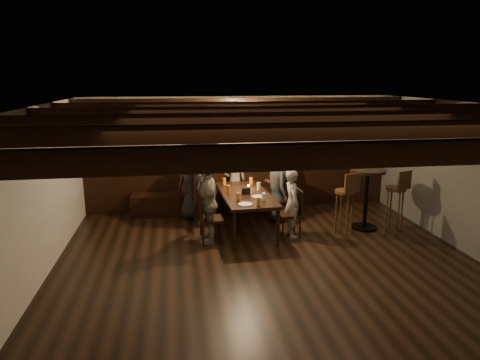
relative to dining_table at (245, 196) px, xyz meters
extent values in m
plane|color=black|center=(0.12, -2.05, -0.65)|extent=(7.00, 7.00, 0.00)
plane|color=black|center=(0.12, -2.05, 1.75)|extent=(7.00, 7.00, 0.00)
plane|color=beige|center=(0.12, 1.45, 0.55)|extent=(6.50, 0.00, 6.50)
plane|color=beige|center=(-3.13, -2.05, 0.55)|extent=(0.00, 7.00, 7.00)
cube|color=black|center=(0.12, 1.41, -0.10)|extent=(6.50, 0.08, 1.10)
cube|color=black|center=(-0.68, 1.15, -0.43)|extent=(3.00, 0.45, 0.45)
cube|color=black|center=(-0.68, 1.35, 1.10)|extent=(0.62, 0.12, 0.72)
cube|color=black|center=(-0.68, 1.28, 1.10)|extent=(0.50, 0.02, 0.58)
cube|color=black|center=(0.12, -4.95, 1.66)|extent=(6.50, 0.10, 0.16)
cube|color=black|center=(0.12, -3.79, 1.66)|extent=(6.50, 0.10, 0.16)
cube|color=black|center=(0.12, -2.63, 1.66)|extent=(6.50, 0.10, 0.16)
cube|color=black|center=(0.12, -1.47, 1.66)|extent=(6.50, 0.10, 0.16)
cube|color=black|center=(0.12, -0.31, 1.66)|extent=(6.50, 0.10, 0.16)
cube|color=black|center=(0.12, 0.85, 1.66)|extent=(6.50, 0.10, 0.16)
sphere|color=#FFE099|center=(-2.63, 0.83, 1.54)|extent=(0.07, 0.07, 0.07)
sphere|color=#FFE099|center=(-1.25, 0.83, 1.54)|extent=(0.07, 0.07, 0.07)
sphere|color=#FFE099|center=(0.12, 0.83, 1.54)|extent=(0.07, 0.07, 0.07)
sphere|color=#FFE099|center=(1.50, 0.83, 1.54)|extent=(0.07, 0.07, 0.07)
sphere|color=#FFE099|center=(2.87, 0.83, 1.54)|extent=(0.07, 0.07, 0.07)
cube|color=black|center=(0.00, 0.00, 0.03)|extent=(0.94, 1.93, 0.06)
cylinder|color=black|center=(-0.33, -0.91, -0.33)|extent=(0.06, 0.06, 0.65)
cylinder|color=black|center=(-0.41, 0.87, -0.33)|extent=(0.06, 0.06, 0.65)
cylinder|color=black|center=(0.41, -0.87, -0.33)|extent=(0.06, 0.06, 0.65)
cylinder|color=black|center=(0.33, 0.91, -0.33)|extent=(0.06, 0.06, 0.65)
cube|color=black|center=(-0.72, 0.42, -0.20)|extent=(0.45, 0.45, 0.05)
cube|color=black|center=(-0.92, 0.41, 0.06)|extent=(0.06, 0.43, 0.47)
cube|color=black|center=(-0.68, -0.48, -0.24)|extent=(0.41, 0.41, 0.05)
cube|color=black|center=(-0.86, -0.49, 0.00)|extent=(0.06, 0.40, 0.43)
cube|color=black|center=(0.68, 0.48, -0.24)|extent=(0.41, 0.41, 0.05)
cube|color=black|center=(0.86, 0.49, -0.01)|extent=(0.06, 0.40, 0.43)
cube|color=black|center=(0.72, -0.42, -0.25)|extent=(0.41, 0.41, 0.05)
cube|color=black|center=(0.90, -0.41, -0.01)|extent=(0.05, 0.39, 0.43)
imported|color=black|center=(-0.94, 0.86, -0.02)|extent=(0.63, 0.43, 1.26)
imported|color=gray|center=(-0.05, 1.05, 0.01)|extent=(0.50, 0.34, 1.32)
imported|color=#52201C|center=(0.86, 0.94, -0.01)|extent=(0.64, 0.51, 1.28)
imported|color=gray|center=(-0.77, 0.42, 0.04)|extent=(0.55, 0.92, 1.38)
imported|color=gray|center=(-0.73, -0.48, 0.05)|extent=(0.38, 0.84, 1.40)
imported|color=#28292B|center=(0.73, 0.48, 0.06)|extent=(0.49, 0.72, 1.43)
imported|color=#A09487|center=(0.77, -0.42, -0.04)|extent=(0.31, 0.46, 1.22)
cylinder|color=#BF7219|center=(-0.31, 0.69, 0.13)|extent=(0.07, 0.07, 0.14)
cylinder|color=#BF7219|center=(0.22, 0.66, 0.13)|extent=(0.07, 0.07, 0.14)
cylinder|color=#BF7219|center=(-0.30, 0.09, 0.13)|extent=(0.07, 0.07, 0.14)
cylinder|color=silver|center=(0.29, 0.21, 0.13)|extent=(0.07, 0.07, 0.14)
cylinder|color=#BF7219|center=(-0.20, -0.46, 0.13)|extent=(0.07, 0.07, 0.14)
cylinder|color=silver|center=(0.22, -0.54, 0.13)|extent=(0.07, 0.07, 0.14)
cylinder|color=#BF7219|center=(0.09, -0.80, 0.13)|extent=(0.07, 0.07, 0.14)
cylinder|color=white|center=(-0.12, -0.71, 0.07)|extent=(0.24, 0.24, 0.01)
cylinder|color=white|center=(0.19, -0.29, 0.07)|extent=(0.24, 0.24, 0.01)
cube|color=black|center=(0.00, -0.05, 0.12)|extent=(0.15, 0.10, 0.12)
cylinder|color=beige|center=(0.11, 0.31, 0.08)|extent=(0.05, 0.05, 0.05)
cylinder|color=black|center=(2.23, -0.25, -0.63)|extent=(0.47, 0.47, 0.04)
cylinder|color=black|center=(2.23, -0.25, -0.10)|extent=(0.07, 0.07, 1.07)
cylinder|color=black|center=(2.23, -0.25, 0.46)|extent=(0.64, 0.64, 0.05)
cylinder|color=#342210|center=(1.73, -0.45, 0.14)|extent=(0.36, 0.36, 0.05)
cube|color=#342210|center=(1.78, -0.61, 0.33)|extent=(0.32, 0.13, 0.34)
cylinder|color=#342210|center=(2.73, -0.40, 0.14)|extent=(0.36, 0.36, 0.05)
cube|color=#342210|center=(2.79, -0.56, 0.33)|extent=(0.31, 0.14, 0.34)
camera|label=1|loc=(-1.23, -7.45, 2.13)|focal=32.00mm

